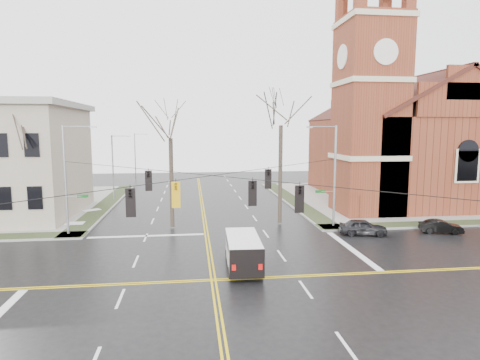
{
  "coord_description": "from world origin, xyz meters",
  "views": [
    {
      "loc": [
        -1.19,
        -22.68,
        8.81
      ],
      "look_at": [
        2.31,
        6.0,
        5.15
      ],
      "focal_mm": 30.0,
      "sensor_mm": 36.0,
      "label": 1
    }
  ],
  "objects": [
    {
      "name": "ground",
      "position": [
        0.0,
        0.0,
        0.0
      ],
      "size": [
        120.0,
        120.0,
        0.0
      ],
      "primitive_type": "plane",
      "color": "black",
      "rests_on": "ground"
    },
    {
      "name": "sidewalks",
      "position": [
        0.0,
        0.0,
        0.08
      ],
      "size": [
        80.0,
        80.0,
        0.17
      ],
      "color": "gray",
      "rests_on": "ground"
    },
    {
      "name": "road_markings",
      "position": [
        0.0,
        0.0,
        0.01
      ],
      "size": [
        100.0,
        100.0,
        0.01
      ],
      "color": "gold",
      "rests_on": "ground"
    },
    {
      "name": "church",
      "position": [
        24.76,
        24.78,
        8.43
      ],
      "size": [
        24.28,
        27.48,
        27.5
      ],
      "color": "brown",
      "rests_on": "ground"
    },
    {
      "name": "signal_pole_ne",
      "position": [
        11.32,
        11.5,
        4.95
      ],
      "size": [
        2.75,
        0.22,
        9.0
      ],
      "color": "gray",
      "rests_on": "ground"
    },
    {
      "name": "signal_pole_nw",
      "position": [
        -11.32,
        11.5,
        4.95
      ],
      "size": [
        2.75,
        0.22,
        9.0
      ],
      "color": "gray",
      "rests_on": "ground"
    },
    {
      "name": "span_wires",
      "position": [
        0.0,
        0.0,
        6.2
      ],
      "size": [
        23.02,
        23.02,
        0.03
      ],
      "color": "black",
      "rests_on": "ground"
    },
    {
      "name": "traffic_signals",
      "position": [
        -0.0,
        -0.67,
        5.45
      ],
      "size": [
        8.21,
        8.26,
        1.3
      ],
      "color": "black",
      "rests_on": "ground"
    },
    {
      "name": "streetlight_north_a",
      "position": [
        -10.65,
        28.0,
        4.47
      ],
      "size": [
        2.3,
        0.2,
        8.0
      ],
      "color": "gray",
      "rests_on": "ground"
    },
    {
      "name": "streetlight_north_b",
      "position": [
        -10.65,
        48.0,
        4.47
      ],
      "size": [
        2.3,
        0.2,
        8.0
      ],
      "color": "gray",
      "rests_on": "ground"
    },
    {
      "name": "cargo_van",
      "position": [
        2.01,
        2.06,
        1.19
      ],
      "size": [
        2.27,
        5.38,
        2.01
      ],
      "rotation": [
        0.0,
        0.0,
        -0.04
      ],
      "color": "white",
      "rests_on": "ground"
    },
    {
      "name": "parked_car_a",
      "position": [
        13.05,
        8.7,
        0.67
      ],
      "size": [
        4.16,
        2.4,
        1.33
      ],
      "primitive_type": "imported",
      "rotation": [
        0.0,
        0.0,
        1.35
      ],
      "color": "black",
      "rests_on": "ground"
    },
    {
      "name": "parked_car_b",
      "position": [
        19.9,
        8.42,
        0.57
      ],
      "size": [
        3.63,
        2.13,
        1.13
      ],
      "primitive_type": "imported",
      "rotation": [
        0.0,
        0.0,
        1.28
      ],
      "color": "black",
      "rests_on": "ground"
    },
    {
      "name": "tree_nw_far",
      "position": [
        -14.32,
        13.5,
        7.91
      ],
      "size": [
        4.0,
        4.0,
        10.92
      ],
      "color": "#322A1F",
      "rests_on": "ground"
    },
    {
      "name": "tree_nw_near",
      "position": [
        -2.96,
        12.95,
        8.56
      ],
      "size": [
        4.0,
        4.0,
        11.83
      ],
      "color": "#322A1F",
      "rests_on": "ground"
    },
    {
      "name": "tree_ne",
      "position": [
        6.95,
        13.31,
        9.77
      ],
      "size": [
        4.0,
        4.0,
        13.53
      ],
      "color": "#322A1F",
      "rests_on": "ground"
    }
  ]
}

